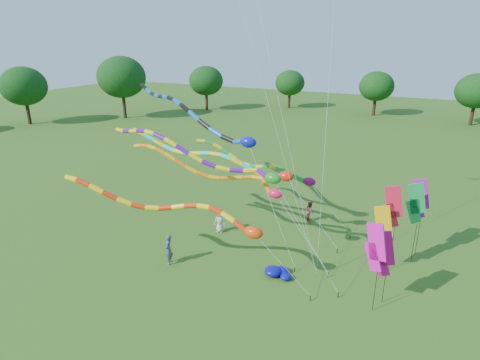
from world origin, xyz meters
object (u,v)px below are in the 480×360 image
at_px(tube_kite_red, 185,212).
at_px(person_c, 310,211).
at_px(person_b, 168,249).
at_px(person_a, 220,221).
at_px(blue_nylon_heap, 283,274).
at_px(tube_kite_orange, 220,174).

distance_m(tube_kite_red, person_c, 11.03).
bearing_deg(person_b, person_a, 150.12).
height_order(blue_nylon_heap, person_c, person_c).
height_order(person_a, person_b, person_b).
bearing_deg(tube_kite_orange, person_c, 60.80).
height_order(person_b, person_c, person_b).
relative_size(blue_nylon_heap, person_c, 0.93).
xyz_separation_m(person_b, person_c, (5.57, 9.16, -0.15)).
bearing_deg(blue_nylon_heap, person_c, 96.32).
bearing_deg(tube_kite_orange, blue_nylon_heap, -14.49).
xyz_separation_m(tube_kite_red, person_a, (-1.15, 5.56, -3.16)).
relative_size(tube_kite_red, tube_kite_orange, 0.99).
bearing_deg(tube_kite_red, person_b, 149.31).
bearing_deg(person_a, tube_kite_orange, -70.06).
relative_size(person_b, person_c, 1.20).
distance_m(tube_kite_orange, person_a, 4.61).
bearing_deg(person_c, person_b, 127.75).
distance_m(tube_kite_red, tube_kite_orange, 3.84).
bearing_deg(tube_kite_orange, person_a, 123.59).
distance_m(tube_kite_orange, person_b, 5.26).
bearing_deg(tube_kite_red, person_c, 60.08).
bearing_deg(person_c, person_a, 110.36).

